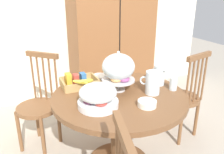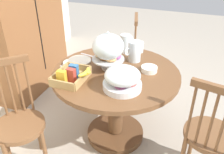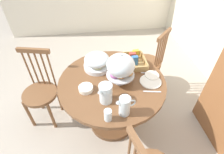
{
  "view_description": "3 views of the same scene",
  "coord_description": "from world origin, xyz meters",
  "px_view_note": "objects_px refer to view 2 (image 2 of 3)",
  "views": [
    {
      "loc": [
        -0.62,
        -1.49,
        1.56
      ],
      "look_at": [
        0.14,
        0.24,
        0.84
      ],
      "focal_mm": 37.79,
      "sensor_mm": 36.0,
      "label": 1
    },
    {
      "loc": [
        -1.6,
        -0.49,
        1.76
      ],
      "look_at": [
        0.04,
        0.09,
        0.74
      ],
      "focal_mm": 38.84,
      "sensor_mm": 36.0,
      "label": 2
    },
    {
      "loc": [
        1.44,
        -0.09,
        1.96
      ],
      "look_at": [
        0.14,
        0.09,
        0.79
      ],
      "focal_mm": 27.92,
      "sensor_mm": 36.0,
      "label": 3
    }
  ],
  "objects_px": {
    "dining_table": "(116,94)",
    "windsor_chair_near_window": "(209,136)",
    "drinking_glass": "(140,47)",
    "milk_pitcher": "(125,44)",
    "wooden_armoire": "(17,12)",
    "fruit_platter_covered": "(122,79)",
    "cereal_basket": "(72,76)",
    "windsor_chair_facing_door": "(19,124)",
    "china_plate_small": "(71,62)",
    "cereal_bowl": "(149,69)",
    "windsor_chair_by_cabinet": "(123,58)",
    "orange_juice_pitcher": "(135,52)",
    "pastry_stand_with_dome": "(108,48)",
    "china_plate_large": "(79,60)"
  },
  "relations": [
    {
      "from": "dining_table",
      "to": "china_plate_small",
      "type": "relative_size",
      "value": 7.39
    },
    {
      "from": "fruit_platter_covered",
      "to": "milk_pitcher",
      "type": "distance_m",
      "value": 0.67
    },
    {
      "from": "windsor_chair_by_cabinet",
      "to": "cereal_basket",
      "type": "xyz_separation_m",
      "value": [
        -1.09,
        0.09,
        0.33
      ]
    },
    {
      "from": "windsor_chair_near_window",
      "to": "pastry_stand_with_dome",
      "type": "bearing_deg",
      "value": 74.46
    },
    {
      "from": "cereal_basket",
      "to": "cereal_bowl",
      "type": "relative_size",
      "value": 2.26
    },
    {
      "from": "dining_table",
      "to": "drinking_glass",
      "type": "bearing_deg",
      "value": -12.13
    },
    {
      "from": "wooden_armoire",
      "to": "windsor_chair_near_window",
      "type": "relative_size",
      "value": 2.01
    },
    {
      "from": "windsor_chair_facing_door",
      "to": "drinking_glass",
      "type": "bearing_deg",
      "value": -34.17
    },
    {
      "from": "windsor_chair_facing_door",
      "to": "pastry_stand_with_dome",
      "type": "height_order",
      "value": "pastry_stand_with_dome"
    },
    {
      "from": "drinking_glass",
      "to": "milk_pitcher",
      "type": "bearing_deg",
      "value": 107.46
    },
    {
      "from": "windsor_chair_by_cabinet",
      "to": "orange_juice_pitcher",
      "type": "relative_size",
      "value": 5.09
    },
    {
      "from": "china_plate_small",
      "to": "orange_juice_pitcher",
      "type": "bearing_deg",
      "value": -63.44
    },
    {
      "from": "windsor_chair_near_window",
      "to": "milk_pitcher",
      "type": "distance_m",
      "value": 1.14
    },
    {
      "from": "pastry_stand_with_dome",
      "to": "orange_juice_pitcher",
      "type": "xyz_separation_m",
      "value": [
        0.23,
        -0.18,
        -0.11
      ]
    },
    {
      "from": "windsor_chair_near_window",
      "to": "orange_juice_pitcher",
      "type": "relative_size",
      "value": 5.09
    },
    {
      "from": "wooden_armoire",
      "to": "fruit_platter_covered",
      "type": "bearing_deg",
      "value": -116.57
    },
    {
      "from": "windsor_chair_by_cabinet",
      "to": "china_plate_small",
      "type": "relative_size",
      "value": 6.5
    },
    {
      "from": "dining_table",
      "to": "fruit_platter_covered",
      "type": "xyz_separation_m",
      "value": [
        -0.23,
        -0.13,
        0.32
      ]
    },
    {
      "from": "wooden_armoire",
      "to": "pastry_stand_with_dome",
      "type": "xyz_separation_m",
      "value": [
        -0.51,
        -1.33,
        -0.05
      ]
    },
    {
      "from": "dining_table",
      "to": "china_plate_large",
      "type": "relative_size",
      "value": 5.04
    },
    {
      "from": "cereal_bowl",
      "to": "pastry_stand_with_dome",
      "type": "bearing_deg",
      "value": 101.71
    },
    {
      "from": "windsor_chair_facing_door",
      "to": "pastry_stand_with_dome",
      "type": "distance_m",
      "value": 0.95
    },
    {
      "from": "windsor_chair_facing_door",
      "to": "cereal_basket",
      "type": "bearing_deg",
      "value": -45.06
    },
    {
      "from": "milk_pitcher",
      "to": "drinking_glass",
      "type": "height_order",
      "value": "milk_pitcher"
    },
    {
      "from": "windsor_chair_by_cabinet",
      "to": "china_plate_small",
      "type": "distance_m",
      "value": 0.92
    },
    {
      "from": "fruit_platter_covered",
      "to": "china_plate_large",
      "type": "distance_m",
      "value": 0.61
    },
    {
      "from": "dining_table",
      "to": "windsor_chair_near_window",
      "type": "bearing_deg",
      "value": -105.27
    },
    {
      "from": "windsor_chair_near_window",
      "to": "china_plate_large",
      "type": "relative_size",
      "value": 4.43
    },
    {
      "from": "cereal_bowl",
      "to": "cereal_basket",
      "type": "bearing_deg",
      "value": 122.97
    },
    {
      "from": "fruit_platter_covered",
      "to": "cereal_basket",
      "type": "relative_size",
      "value": 0.95
    },
    {
      "from": "fruit_platter_covered",
      "to": "orange_juice_pitcher",
      "type": "xyz_separation_m",
      "value": [
        0.49,
        0.03,
        0.0
      ]
    },
    {
      "from": "windsor_chair_facing_door",
      "to": "milk_pitcher",
      "type": "height_order",
      "value": "windsor_chair_facing_door"
    },
    {
      "from": "orange_juice_pitcher",
      "to": "cereal_bowl",
      "type": "height_order",
      "value": "orange_juice_pitcher"
    },
    {
      "from": "fruit_platter_covered",
      "to": "orange_juice_pitcher",
      "type": "bearing_deg",
      "value": 4.05
    },
    {
      "from": "dining_table",
      "to": "windsor_chair_facing_door",
      "type": "relative_size",
      "value": 1.14
    },
    {
      "from": "china_plate_large",
      "to": "drinking_glass",
      "type": "xyz_separation_m",
      "value": [
        0.39,
        -0.49,
        0.05
      ]
    },
    {
      "from": "dining_table",
      "to": "pastry_stand_with_dome",
      "type": "height_order",
      "value": "pastry_stand_with_dome"
    },
    {
      "from": "milk_pitcher",
      "to": "china_plate_small",
      "type": "bearing_deg",
      "value": 137.9
    },
    {
      "from": "drinking_glass",
      "to": "china_plate_large",
      "type": "bearing_deg",
      "value": 128.48
    },
    {
      "from": "windsor_chair_facing_door",
      "to": "cereal_basket",
      "type": "xyz_separation_m",
      "value": [
        0.33,
        -0.33,
        0.33
      ]
    },
    {
      "from": "dining_table",
      "to": "milk_pitcher",
      "type": "bearing_deg",
      "value": 6.41
    },
    {
      "from": "drinking_glass",
      "to": "windsor_chair_near_window",
      "type": "bearing_deg",
      "value": -133.42
    },
    {
      "from": "windsor_chair_near_window",
      "to": "milk_pitcher",
      "type": "height_order",
      "value": "windsor_chair_near_window"
    },
    {
      "from": "cereal_basket",
      "to": "fruit_platter_covered",
      "type": "bearing_deg",
      "value": -86.52
    },
    {
      "from": "orange_juice_pitcher",
      "to": "china_plate_large",
      "type": "bearing_deg",
      "value": 110.54
    },
    {
      "from": "cereal_bowl",
      "to": "china_plate_small",
      "type": "bearing_deg",
      "value": 98.54
    },
    {
      "from": "orange_juice_pitcher",
      "to": "windsor_chair_by_cabinet",
      "type": "bearing_deg",
      "value": 26.28
    },
    {
      "from": "windsor_chair_by_cabinet",
      "to": "orange_juice_pitcher",
      "type": "distance_m",
      "value": 0.74
    },
    {
      "from": "windsor_chair_by_cabinet",
      "to": "cereal_bowl",
      "type": "bearing_deg",
      "value": -148.07
    },
    {
      "from": "fruit_platter_covered",
      "to": "windsor_chair_facing_door",
      "type": "bearing_deg",
      "value": 115.58
    }
  ]
}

